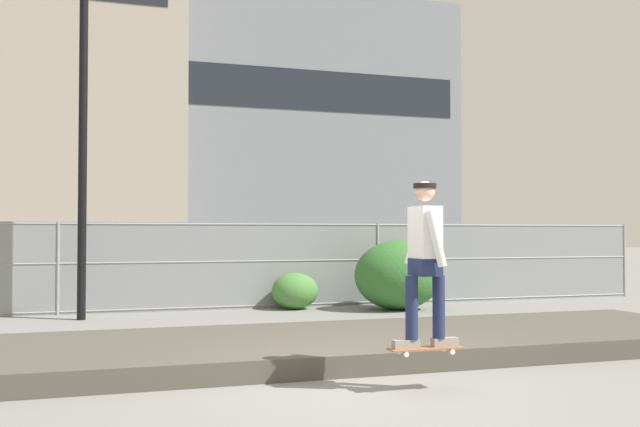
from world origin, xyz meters
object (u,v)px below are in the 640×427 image
Objects in this scene: street_lamp at (83,104)px; parked_car_mid at (280,263)px; parked_car_far at (461,261)px; skater at (425,253)px; parked_car_near at (10,267)px; shrub_center at (398,275)px; skateboard at (425,349)px; shrub_left at (295,291)px.

street_lamp reaches higher than parked_car_mid.
parked_car_mid is 1.00× the size of parked_car_far.
skater is at bearing -65.26° from street_lamp.
street_lamp is at bearing -66.30° from parked_car_near.
parked_car_near is at bearing 114.40° from skater.
shrub_center is (-3.92, -4.33, -0.10)m from parked_car_far.
parked_car_near reaches higher than skateboard.
parked_car_far is at bearing 30.83° from shrub_left.
shrub_center is (6.37, -0.21, -3.33)m from street_lamp.
street_lamp is 5.09m from parked_car_near.
street_lamp is 1.43× the size of parked_car_near.
parked_car_near is 1.02× the size of parked_car_far.
parked_car_mid is (1.47, 11.47, -0.58)m from skater.
parked_car_mid reaches higher than shrub_center.
skateboard is 0.80× the size of shrub_left.
skateboard is at bearing -97.30° from parked_car_mid.
parked_car_near is 2.38× the size of shrub_center.
shrub_center is at bearing 67.85° from skateboard.
parked_car_near is at bearing 152.66° from shrub_left.
skater is 0.27× the size of street_lamp.
street_lamp reaches higher than shrub_center.
parked_car_mid reaches higher than skateboard.
parked_car_far is 4.44× the size of shrub_left.
skater is 8.61m from street_lamp.
shrub_left is at bearing -99.51° from parked_car_mid.
parked_car_mid is at bearing 39.45° from street_lamp.
parked_car_near is (-1.58, 3.60, -3.22)m from street_lamp.
skater is at bearing -96.34° from shrub_left.
parked_car_far is at bearing 0.96° from parked_car_mid.
parked_car_mid is 4.46× the size of shrub_left.
shrub_center is (2.94, 7.23, -0.68)m from skater.
skater reaches higher than shrub_center.
parked_car_near is at bearing -177.50° from parked_car_far.
shrub_center is at bearing -20.43° from shrub_left.
parked_car_far is (5.40, 0.09, 0.00)m from parked_car_mid.
street_lamp reaches higher than shrub_left.
shrub_left reaches higher than skateboard.
skateboard is 0.18× the size of parked_car_near.
parked_car_near is at bearing -176.22° from parked_car_mid.
skater is 1.71× the size of shrub_left.
parked_car_mid is at bearing -179.04° from parked_car_far.
skater reaches higher than skateboard.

